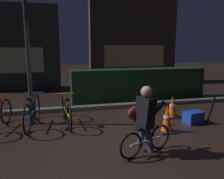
{
  "coord_description": "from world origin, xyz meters",
  "views": [
    {
      "loc": [
        -1.11,
        -4.73,
        1.92
      ],
      "look_at": [
        0.2,
        0.6,
        0.9
      ],
      "focal_mm": 37.62,
      "sensor_mm": 36.0,
      "label": 1
    }
  ],
  "objects_px": {
    "traffic_cone_near": "(167,119)",
    "blue_crate": "(193,117)",
    "parked_bike_center_left": "(32,112)",
    "closed_umbrella": "(211,109)",
    "traffic_cone_far": "(172,107)",
    "street_post": "(29,64)",
    "cyclist": "(144,120)",
    "parked_bike_center_right": "(67,111)"
  },
  "relations": [
    {
      "from": "traffic_cone_near",
      "to": "blue_crate",
      "type": "xyz_separation_m",
      "value": [
        0.93,
        0.4,
        -0.14
      ]
    },
    {
      "from": "parked_bike_center_left",
      "to": "closed_umbrella",
      "type": "xyz_separation_m",
      "value": [
        4.22,
        -0.93,
        0.05
      ]
    },
    {
      "from": "traffic_cone_near",
      "to": "traffic_cone_far",
      "type": "xyz_separation_m",
      "value": [
        0.66,
        0.98,
        -0.01
      ]
    },
    {
      "from": "street_post",
      "to": "blue_crate",
      "type": "bearing_deg",
      "value": -12.87
    },
    {
      "from": "traffic_cone_near",
      "to": "blue_crate",
      "type": "bearing_deg",
      "value": 23.29
    },
    {
      "from": "street_post",
      "to": "closed_umbrella",
      "type": "distance_m",
      "value": 4.54
    },
    {
      "from": "parked_bike_center_left",
      "to": "closed_umbrella",
      "type": "distance_m",
      "value": 4.32
    },
    {
      "from": "blue_crate",
      "to": "cyclist",
      "type": "distance_m",
      "value": 2.31
    },
    {
      "from": "parked_bike_center_left",
      "to": "parked_bike_center_right",
      "type": "height_order",
      "value": "parked_bike_center_left"
    },
    {
      "from": "traffic_cone_far",
      "to": "cyclist",
      "type": "relative_size",
      "value": 0.47
    },
    {
      "from": "parked_bike_center_right",
      "to": "blue_crate",
      "type": "bearing_deg",
      "value": -106.26
    },
    {
      "from": "street_post",
      "to": "parked_bike_center_right",
      "type": "xyz_separation_m",
      "value": [
        0.84,
        -0.25,
        -1.15
      ]
    },
    {
      "from": "traffic_cone_far",
      "to": "cyclist",
      "type": "xyz_separation_m",
      "value": [
        -1.57,
        -1.89,
        0.35
      ]
    },
    {
      "from": "closed_umbrella",
      "to": "blue_crate",
      "type": "bearing_deg",
      "value": -124.05
    },
    {
      "from": "traffic_cone_far",
      "to": "closed_umbrella",
      "type": "height_order",
      "value": "closed_umbrella"
    },
    {
      "from": "parked_bike_center_right",
      "to": "traffic_cone_near",
      "type": "height_order",
      "value": "parked_bike_center_right"
    },
    {
      "from": "parked_bike_center_left",
      "to": "blue_crate",
      "type": "bearing_deg",
      "value": -92.56
    },
    {
      "from": "traffic_cone_far",
      "to": "closed_umbrella",
      "type": "xyz_separation_m",
      "value": [
        0.59,
        -0.83,
        0.13
      ]
    },
    {
      "from": "parked_bike_center_left",
      "to": "parked_bike_center_right",
      "type": "distance_m",
      "value": 0.8
    },
    {
      "from": "blue_crate",
      "to": "street_post",
      "type": "bearing_deg",
      "value": 167.13
    },
    {
      "from": "traffic_cone_near",
      "to": "blue_crate",
      "type": "height_order",
      "value": "traffic_cone_near"
    },
    {
      "from": "parked_bike_center_left",
      "to": "closed_umbrella",
      "type": "bearing_deg",
      "value": -95.11
    },
    {
      "from": "blue_crate",
      "to": "cyclist",
      "type": "relative_size",
      "value": 0.35
    },
    {
      "from": "parked_bike_center_right",
      "to": "traffic_cone_far",
      "type": "relative_size",
      "value": 2.75
    },
    {
      "from": "parked_bike_center_right",
      "to": "traffic_cone_near",
      "type": "distance_m",
      "value": 2.41
    },
    {
      "from": "traffic_cone_near",
      "to": "cyclist",
      "type": "bearing_deg",
      "value": -135.0
    },
    {
      "from": "parked_bike_center_left",
      "to": "cyclist",
      "type": "bearing_deg",
      "value": -126.66
    },
    {
      "from": "cyclist",
      "to": "closed_umbrella",
      "type": "xyz_separation_m",
      "value": [
        2.16,
        1.06,
        -0.22
      ]
    },
    {
      "from": "parked_bike_center_right",
      "to": "traffic_cone_near",
      "type": "bearing_deg",
      "value": -120.22
    },
    {
      "from": "parked_bike_center_left",
      "to": "parked_bike_center_right",
      "type": "relative_size",
      "value": 1.07
    },
    {
      "from": "street_post",
      "to": "parked_bike_center_left",
      "type": "xyz_separation_m",
      "value": [
        0.03,
        -0.22,
        -1.13
      ]
    },
    {
      "from": "street_post",
      "to": "parked_bike_center_right",
      "type": "height_order",
      "value": "street_post"
    },
    {
      "from": "traffic_cone_near",
      "to": "cyclist",
      "type": "height_order",
      "value": "cyclist"
    },
    {
      "from": "blue_crate",
      "to": "closed_umbrella",
      "type": "relative_size",
      "value": 0.52
    },
    {
      "from": "traffic_cone_far",
      "to": "closed_umbrella",
      "type": "relative_size",
      "value": 0.69
    },
    {
      "from": "street_post",
      "to": "cyclist",
      "type": "relative_size",
      "value": 2.39
    },
    {
      "from": "street_post",
      "to": "parked_bike_center_left",
      "type": "distance_m",
      "value": 1.15
    },
    {
      "from": "parked_bike_center_left",
      "to": "cyclist",
      "type": "xyz_separation_m",
      "value": [
        2.06,
        -1.99,
        0.27
      ]
    },
    {
      "from": "cyclist",
      "to": "closed_umbrella",
      "type": "relative_size",
      "value": 1.47
    },
    {
      "from": "closed_umbrella",
      "to": "traffic_cone_far",
      "type": "bearing_deg",
      "value": -140.26
    },
    {
      "from": "blue_crate",
      "to": "closed_umbrella",
      "type": "height_order",
      "value": "closed_umbrella"
    },
    {
      "from": "street_post",
      "to": "traffic_cone_far",
      "type": "xyz_separation_m",
      "value": [
        3.67,
        -0.32,
        -1.21
      ]
    }
  ]
}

